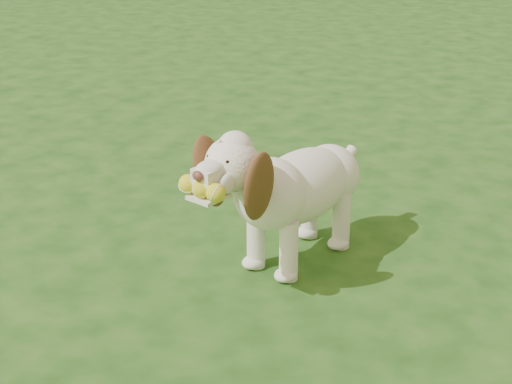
% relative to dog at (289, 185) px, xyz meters
% --- Properties ---
extents(ground, '(80.00, 80.00, 0.00)m').
position_rel_dog_xyz_m(ground, '(0.03, 0.27, -0.37)').
color(ground, '#173E11').
rests_on(ground, ground).
extents(dog, '(0.52, 1.05, 0.69)m').
position_rel_dog_xyz_m(dog, '(0.00, 0.00, 0.00)').
color(dog, white).
rests_on(dog, ground).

